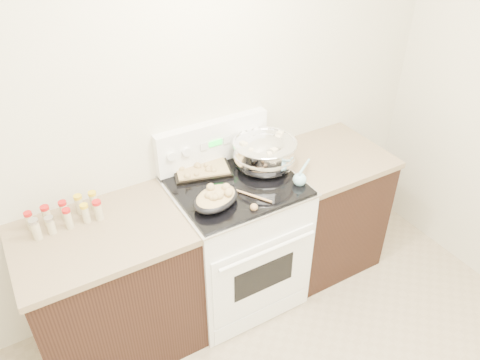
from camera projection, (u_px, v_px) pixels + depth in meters
room_shell at (386, 256)px, 1.23m from camera, size 4.10×3.60×2.75m
counter_left at (113, 290)px, 2.76m from camera, size 0.93×0.67×0.92m
counter_right at (323, 208)px, 3.40m from camera, size 0.73×0.67×0.92m
kitchen_range at (236, 239)px, 3.08m from camera, size 0.78×0.73×1.22m
mixing_bowl at (264, 154)px, 2.92m from camera, size 0.44×0.44×0.24m
roasting_pan at (216, 198)px, 2.62m from camera, size 0.35×0.30×0.11m
baking_sheet at (201, 169)px, 2.91m from camera, size 0.40×0.33×0.06m
wooden_spoon at (254, 203)px, 2.64m from camera, size 0.14×0.22×0.04m
blue_ladle at (300, 178)px, 2.80m from camera, size 0.23×0.20×0.10m
spice_jars at (66, 215)px, 2.52m from camera, size 0.38×0.15×0.12m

